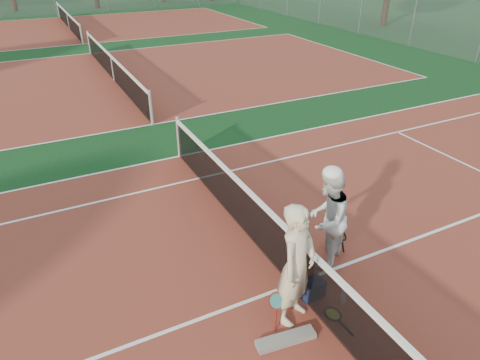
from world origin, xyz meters
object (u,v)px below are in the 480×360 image
at_px(player_a, 297,265).
at_px(racket_red, 276,309).
at_px(player_b, 327,219).
at_px(racket_black_held, 340,242).
at_px(sports_bag_navy, 312,289).
at_px(water_bottle, 344,295).
at_px(racket_spare, 333,314).
at_px(sports_bag_purple, 312,291).
at_px(net_main, 293,261).

distance_m(player_a, racket_red, 0.77).
xyz_separation_m(player_b, racket_black_held, (0.38, 0.02, -0.63)).
bearing_deg(player_a, player_b, 6.27).
bearing_deg(sports_bag_navy, water_bottle, -41.55).
relative_size(racket_red, water_bottle, 1.94).
bearing_deg(racket_black_held, racket_spare, 39.76).
distance_m(player_b, racket_black_held, 0.73).
relative_size(player_a, racket_spare, 3.30).
bearing_deg(racket_black_held, sports_bag_purple, 22.63).
bearing_deg(player_b, player_a, 1.29).
xyz_separation_m(player_a, racket_spare, (0.56, -0.26, -0.97)).
bearing_deg(net_main, player_b, 18.47).
bearing_deg(net_main, racket_red, -138.74).
bearing_deg(player_b, water_bottle, 38.32).
distance_m(racket_black_held, water_bottle, 1.19).
distance_m(player_b, water_bottle, 1.26).
bearing_deg(player_a, racket_spare, -54.59).
distance_m(net_main, player_b, 0.95).
bearing_deg(player_b, racket_red, -4.56).
relative_size(player_b, racket_black_held, 3.15).
distance_m(racket_black_held, sports_bag_purple, 1.25).
relative_size(player_b, racket_red, 3.16).
height_order(player_b, racket_spare, player_b).
bearing_deg(water_bottle, racket_spare, -154.67).
xyz_separation_m(player_a, racket_black_held, (1.55, 0.86, -0.70)).
xyz_separation_m(racket_black_held, sports_bag_navy, (-1.05, -0.64, -0.14)).
bearing_deg(sports_bag_navy, player_a, -156.22).
relative_size(player_a, water_bottle, 6.60).
xyz_separation_m(player_b, sports_bag_navy, (-0.67, -0.62, -0.77)).
height_order(player_a, sports_bag_purple, player_a).
bearing_deg(player_b, sports_bag_navy, 8.39).
bearing_deg(water_bottle, racket_red, 175.01).
bearing_deg(racket_red, racket_black_held, -32.13).
relative_size(racket_black_held, sports_bag_navy, 1.54).
distance_m(racket_spare, sports_bag_purple, 0.49).
xyz_separation_m(net_main, player_a, (-0.35, -0.57, 0.48)).
relative_size(net_main, racket_black_held, 18.86).
relative_size(racket_black_held, racket_spare, 0.97).
distance_m(player_a, racket_black_held, 1.90).
bearing_deg(player_b, racket_black_held, 147.90).
bearing_deg(player_b, net_main, -16.07).
distance_m(racket_red, water_bottle, 1.20).
distance_m(player_a, sports_bag_navy, 1.00).
bearing_deg(player_a, water_bottle, -36.99).
bearing_deg(player_b, racket_spare, 26.66).
bearing_deg(net_main, sports_bag_navy, -67.23).
height_order(racket_black_held, racket_spare, racket_black_held).
distance_m(player_b, racket_red, 1.82).
xyz_separation_m(player_b, racket_red, (-1.48, -0.85, -0.63)).
relative_size(racket_red, racket_black_held, 1.00).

